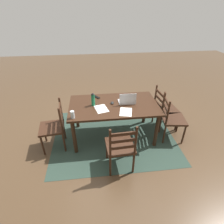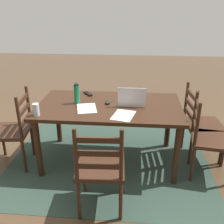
# 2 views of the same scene
# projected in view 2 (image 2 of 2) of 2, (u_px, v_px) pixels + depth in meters

# --- Properties ---
(ground_plane) EXTENTS (14.00, 14.00, 0.00)m
(ground_plane) POSITION_uv_depth(u_px,v_px,m) (109.00, 159.00, 3.34)
(ground_plane) COLOR brown
(area_rug) EXTENTS (2.47, 2.04, 0.01)m
(area_rug) POSITION_uv_depth(u_px,v_px,m) (109.00, 159.00, 3.34)
(area_rug) COLOR #2D4238
(area_rug) RESTS_ON ground
(dining_table) EXTENTS (1.69, 0.96, 0.76)m
(dining_table) POSITION_uv_depth(u_px,v_px,m) (109.00, 112.00, 3.07)
(dining_table) COLOR #382114
(dining_table) RESTS_ON ground
(chair_left_far) EXTENTS (0.50, 0.50, 0.95)m
(chair_left_far) POSITION_uv_depth(u_px,v_px,m) (208.00, 139.00, 2.89)
(chair_left_far) COLOR #3D2316
(chair_left_far) RESTS_ON ground
(chair_right_far) EXTENTS (0.49, 0.49, 0.95)m
(chair_right_far) POSITION_uv_depth(u_px,v_px,m) (13.00, 130.00, 3.07)
(chair_right_far) COLOR #3D2316
(chair_right_far) RESTS_ON ground
(chair_far_head) EXTENTS (0.46, 0.46, 0.95)m
(chair_far_head) POSITION_uv_depth(u_px,v_px,m) (100.00, 168.00, 2.38)
(chair_far_head) COLOR #3D2316
(chair_far_head) RESTS_ON ground
(chair_left_near) EXTENTS (0.48, 0.48, 0.95)m
(chair_left_near) POSITION_uv_depth(u_px,v_px,m) (201.00, 124.00, 3.23)
(chair_left_near) COLOR #3D2316
(chair_left_near) RESTS_ON ground
(laptop) EXTENTS (0.32, 0.22, 0.23)m
(laptop) POSITION_uv_depth(u_px,v_px,m) (132.00, 100.00, 3.01)
(laptop) COLOR silver
(laptop) RESTS_ON dining_table
(water_bottle) EXTENTS (0.07, 0.07, 0.25)m
(water_bottle) POSITION_uv_depth(u_px,v_px,m) (77.00, 93.00, 3.04)
(water_bottle) COLOR #197247
(water_bottle) RESTS_ON dining_table
(drinking_glass) EXTENTS (0.07, 0.07, 0.13)m
(drinking_glass) POSITION_uv_depth(u_px,v_px,m) (36.00, 110.00, 2.73)
(drinking_glass) COLOR silver
(drinking_glass) RESTS_ON dining_table
(computer_mouse) EXTENTS (0.08, 0.11, 0.03)m
(computer_mouse) POSITION_uv_depth(u_px,v_px,m) (108.00, 102.00, 3.07)
(computer_mouse) COLOR black
(computer_mouse) RESTS_ON dining_table
(tv_remote) EXTENTS (0.14, 0.16, 0.02)m
(tv_remote) POSITION_uv_depth(u_px,v_px,m) (88.00, 94.00, 3.37)
(tv_remote) COLOR black
(tv_remote) RESTS_ON dining_table
(paper_stack_left) EXTENTS (0.28, 0.34, 0.00)m
(paper_stack_left) POSITION_uv_depth(u_px,v_px,m) (87.00, 108.00, 2.93)
(paper_stack_left) COLOR white
(paper_stack_left) RESTS_ON dining_table
(paper_stack_right) EXTENTS (0.27, 0.34, 0.00)m
(paper_stack_right) POSITION_uv_depth(u_px,v_px,m) (123.00, 115.00, 2.75)
(paper_stack_right) COLOR white
(paper_stack_right) RESTS_ON dining_table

